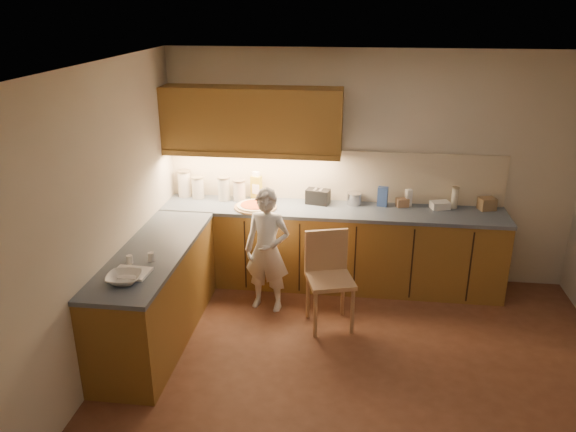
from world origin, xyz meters
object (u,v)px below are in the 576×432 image
object	(u,v)px
pizza_on_board	(256,206)
child	(267,250)
oil_jug	(256,187)
wooden_chair	(329,272)
toaster	(318,197)

from	to	relation	value
pizza_on_board	child	bearing A→B (deg)	-67.91
pizza_on_board	oil_jug	distance (m)	0.30
wooden_chair	oil_jug	world-z (taller)	oil_jug
pizza_on_board	toaster	world-z (taller)	pizza_on_board
wooden_chair	toaster	world-z (taller)	toaster
pizza_on_board	oil_jug	world-z (taller)	oil_jug
child	oil_jug	bearing A→B (deg)	117.98
oil_jug	toaster	size ratio (longest dim) A/B	1.18
toaster	wooden_chair	bearing A→B (deg)	-67.10
wooden_chair	toaster	bearing A→B (deg)	84.26
oil_jug	toaster	bearing A→B (deg)	-3.06
pizza_on_board	wooden_chair	bearing A→B (deg)	-40.67
wooden_chair	oil_jug	bearing A→B (deg)	114.87
toaster	oil_jug	bearing A→B (deg)	-171.26
child	wooden_chair	size ratio (longest dim) A/B	1.37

